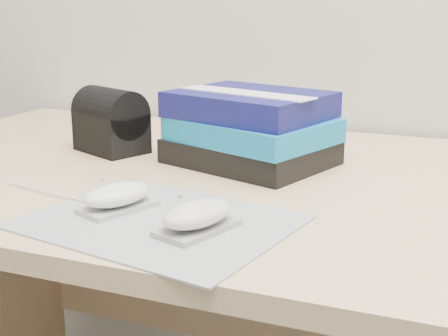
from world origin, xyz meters
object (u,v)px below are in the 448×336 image
at_px(desk, 302,297).
at_px(mouse_front, 197,216).
at_px(mouse_rear, 118,196).
at_px(book_stack, 251,129).
at_px(pouch, 111,121).

xyz_separation_m(desk, mouse_front, (-0.05, -0.34, 0.26)).
distance_m(mouse_rear, book_stack, 0.32).
xyz_separation_m(desk, pouch, (-0.37, -0.01, 0.29)).
relative_size(mouse_front, book_stack, 0.39).
distance_m(desk, book_stack, 0.31).
bearing_deg(mouse_rear, desk, 58.93).
bearing_deg(mouse_rear, pouch, 123.04).
distance_m(mouse_front, book_stack, 0.35).
xyz_separation_m(desk, mouse_rear, (-0.18, -0.30, 0.26)).
xyz_separation_m(mouse_front, book_stack, (-0.05, 0.34, 0.04)).
height_order(mouse_rear, book_stack, book_stack).
xyz_separation_m(mouse_rear, book_stack, (0.08, 0.31, 0.04)).
xyz_separation_m(desk, book_stack, (-0.10, 0.01, 0.30)).
distance_m(book_stack, pouch, 0.27).
bearing_deg(pouch, mouse_front, -45.29).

